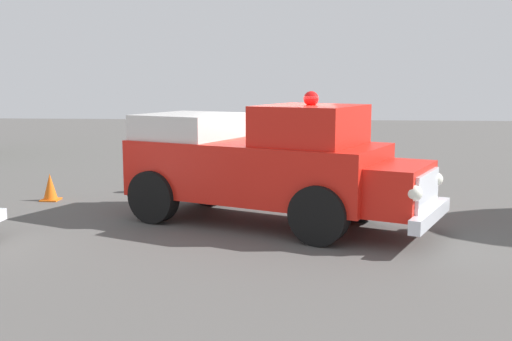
% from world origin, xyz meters
% --- Properties ---
extents(ground_plane, '(60.00, 60.00, 0.00)m').
position_xyz_m(ground_plane, '(0.00, 0.00, 0.00)').
color(ground_plane, '#514F4C').
extents(vintage_fire_truck, '(4.42, 6.32, 2.59)m').
position_xyz_m(vintage_fire_truck, '(-0.51, 0.06, 1.20)').
color(vintage_fire_truck, black).
rests_on(vintage_fire_truck, ground).
extents(lawn_chair_near_truck, '(0.63, 0.63, 1.02)m').
position_xyz_m(lawn_chair_near_truck, '(2.73, 2.54, 0.59)').
color(lawn_chair_near_truck, '#B7BABF').
rests_on(lawn_chair_near_truck, ground).
extents(spectator_seated, '(0.63, 0.53, 1.29)m').
position_xyz_m(spectator_seated, '(2.61, 2.49, 0.70)').
color(spectator_seated, '#383842').
rests_on(spectator_seated, ground).
extents(traffic_cone, '(0.40, 0.40, 0.64)m').
position_xyz_m(traffic_cone, '(1.40, 5.21, 0.31)').
color(traffic_cone, orange).
rests_on(traffic_cone, ground).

